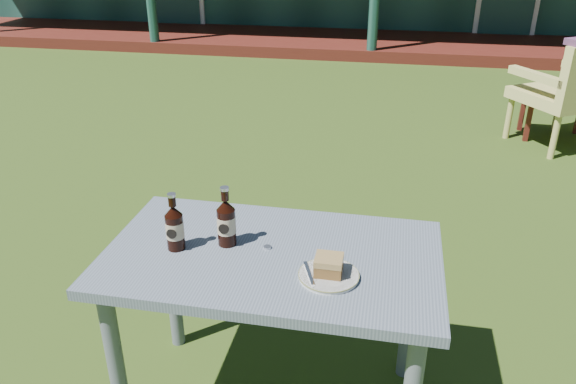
% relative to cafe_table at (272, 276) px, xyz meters
% --- Properties ---
extents(ground, '(80.00, 80.00, 0.00)m').
position_rel_cafe_table_xyz_m(ground, '(0.00, 1.60, -0.62)').
color(ground, '#334916').
extents(cafe_table, '(1.20, 0.70, 0.72)m').
position_rel_cafe_table_xyz_m(cafe_table, '(0.00, 0.00, 0.00)').
color(cafe_table, slate).
rests_on(cafe_table, ground).
extents(plate, '(0.20, 0.20, 0.01)m').
position_rel_cafe_table_xyz_m(plate, '(0.22, -0.11, 0.11)').
color(plate, silver).
rests_on(plate, cafe_table).
extents(cake_slice, '(0.09, 0.09, 0.06)m').
position_rel_cafe_table_xyz_m(cake_slice, '(0.22, -0.11, 0.15)').
color(cake_slice, brown).
rests_on(cake_slice, plate).
extents(fork, '(0.06, 0.14, 0.00)m').
position_rel_cafe_table_xyz_m(fork, '(0.15, -0.12, 0.12)').
color(fork, silver).
rests_on(fork, plate).
extents(cola_bottle_near, '(0.07, 0.07, 0.23)m').
position_rel_cafe_table_xyz_m(cola_bottle_near, '(-0.17, 0.03, 0.19)').
color(cola_bottle_near, black).
rests_on(cola_bottle_near, cafe_table).
extents(cola_bottle_far, '(0.07, 0.07, 0.22)m').
position_rel_cafe_table_xyz_m(cola_bottle_far, '(-0.35, -0.04, 0.19)').
color(cola_bottle_far, black).
rests_on(cola_bottle_far, cafe_table).
extents(bottle_cap, '(0.03, 0.03, 0.01)m').
position_rel_cafe_table_xyz_m(bottle_cap, '(-0.02, 0.03, 0.11)').
color(bottle_cap, silver).
rests_on(bottle_cap, cafe_table).
extents(armchair_left, '(0.93, 0.91, 0.93)m').
position_rel_cafe_table_xyz_m(armchair_left, '(1.85, 3.34, -0.10)').
color(armchair_left, '#C8BD64').
rests_on(armchair_left, ground).
extents(side_table, '(0.60, 0.40, 0.40)m').
position_rel_cafe_table_xyz_m(side_table, '(1.82, 3.58, -0.28)').
color(side_table, '#4D1912').
rests_on(side_table, ground).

